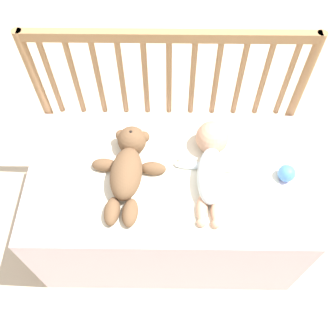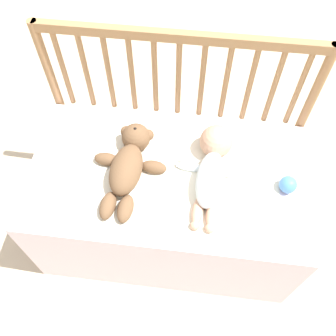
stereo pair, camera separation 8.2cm
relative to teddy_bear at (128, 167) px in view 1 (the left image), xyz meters
name	(u,v)px [view 1 (the left image)]	position (x,y,z in m)	size (l,w,h in m)	color
ground_plane	(168,228)	(0.15, 0.00, -0.54)	(12.00, 12.00, 0.00)	#C6B293
crib_mattress	(168,204)	(0.15, 0.00, -0.30)	(1.07, 0.59, 0.49)	silver
crib_rail	(169,89)	(0.15, 0.32, 0.08)	(1.07, 0.04, 0.89)	#997047
blanket	(171,180)	(0.16, -0.02, -0.05)	(0.81, 0.50, 0.01)	silver
teddy_bear	(128,167)	(0.00, 0.00, 0.00)	(0.28, 0.40, 0.11)	brown
baby	(211,162)	(0.31, 0.03, 0.00)	(0.28, 0.42, 0.13)	white
toy_ball	(287,173)	(0.59, -0.01, -0.02)	(0.07, 0.07, 0.07)	#4C8CDB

